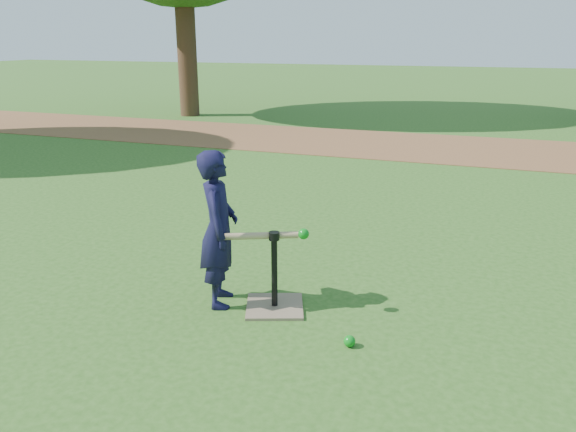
% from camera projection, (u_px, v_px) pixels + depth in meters
% --- Properties ---
extents(ground, '(80.00, 80.00, 0.00)m').
position_uv_depth(ground, '(235.00, 324.00, 4.06)').
color(ground, '#285116').
rests_on(ground, ground).
extents(dirt_strip, '(24.00, 3.00, 0.01)m').
position_uv_depth(dirt_strip, '(401.00, 145.00, 10.78)').
color(dirt_strip, brown).
rests_on(dirt_strip, ground).
extents(child, '(0.43, 0.52, 1.21)m').
position_uv_depth(child, '(219.00, 229.00, 4.22)').
color(child, black).
rests_on(child, ground).
extents(wiffle_ball_ground, '(0.08, 0.08, 0.08)m').
position_uv_depth(wiffle_ball_ground, '(350.00, 341.00, 3.75)').
color(wiffle_ball_ground, '#0B7F16').
rests_on(wiffle_ball_ground, ground).
extents(batting_tee, '(0.55, 0.55, 0.61)m').
position_uv_depth(batting_tee, '(275.00, 295.00, 4.27)').
color(batting_tee, '#7A654D').
rests_on(batting_tee, ground).
extents(swing_action, '(0.72, 0.29, 0.12)m').
position_uv_depth(swing_action, '(263.00, 235.00, 4.14)').
color(swing_action, tan).
rests_on(swing_action, ground).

